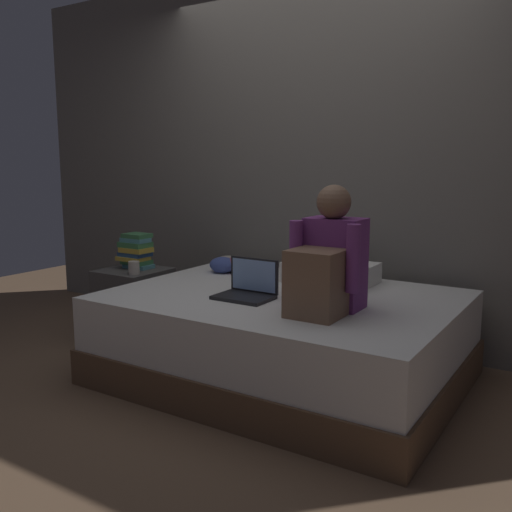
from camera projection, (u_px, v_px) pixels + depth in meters
ground_plane at (227, 387)px, 3.27m from camera, size 8.00×8.00×0.00m
wall_back at (322, 153)px, 4.05m from camera, size 5.60×0.10×2.70m
bed at (283, 337)px, 3.37m from camera, size 2.00×1.50×0.52m
nightstand at (134, 304)px, 4.13m from camera, size 0.44×0.46×0.52m
person_sitting at (328, 264)px, 2.91m from camera, size 0.39×0.44×0.66m
laptop at (248, 288)px, 3.23m from camera, size 0.32×0.23×0.22m
pillow at (331, 272)px, 3.64m from camera, size 0.56×0.36×0.13m
book_stack at (136, 251)px, 4.11m from camera, size 0.23×0.18×0.25m
mug at (134, 268)px, 3.91m from camera, size 0.08×0.08×0.09m
clothes_pile at (229, 265)px, 3.98m from camera, size 0.31×0.25×0.11m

